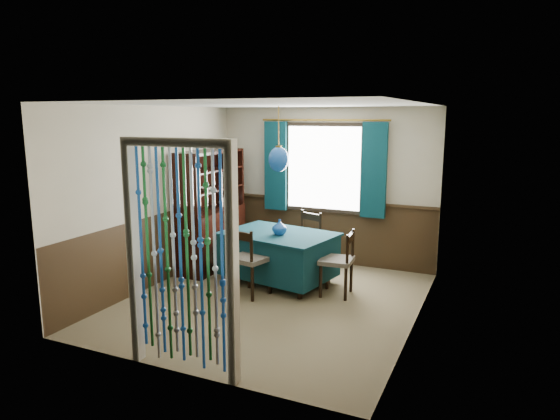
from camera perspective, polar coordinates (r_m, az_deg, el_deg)
The scene contains 22 objects.
floor at distance 6.57m, azimuth -0.93°, elevation -10.39°, with size 4.00×4.00×0.00m, color brown.
ceiling at distance 6.13m, azimuth -1.00°, elevation 11.98°, with size 4.00×4.00×0.00m, color silver.
wall_back at distance 8.06m, azimuth 5.13°, elevation 2.73°, with size 3.60×3.60×0.00m, color #B9AF97.
wall_front at distance 4.54m, azimuth -11.82°, elevation -3.74°, with size 3.60×3.60×0.00m, color #B9AF97.
wall_left at distance 7.17m, azimuth -14.08°, elevation 1.45°, with size 4.00×4.00×0.00m, color #B9AF97.
wall_right at distance 5.71m, azimuth 15.60°, elevation -0.95°, with size 4.00×4.00×0.00m, color #B9AF97.
wainscot_back at distance 8.18m, azimuth 5.00°, elevation -2.49°, with size 3.60×3.60×0.00m, color #332313.
wainscot_front at distance 4.79m, azimuth -11.36°, elevation -12.41°, with size 3.60×3.60×0.00m, color #332313.
wainscot_left at distance 7.32m, azimuth -13.72°, elevation -4.36°, with size 4.00×4.00×0.00m, color #332313.
wainscot_right at distance 5.90m, azimuth 15.09°, elevation -8.08°, with size 4.00×4.00×0.00m, color #332313.
window at distance 7.98m, azimuth 5.04°, elevation 4.82°, with size 1.32×0.12×1.42m, color black.
doorway at distance 4.64m, azimuth -11.29°, elevation -5.97°, with size 1.16×0.12×2.18m, color silver, non-canonical shape.
dining_table at distance 7.14m, azimuth -0.15°, elevation -5.03°, with size 1.70×1.32×0.73m.
chair_near at distance 6.65m, azimuth -3.59°, elevation -5.65°, with size 0.55×0.54×0.93m.
chair_far at distance 7.64m, azimuth 2.75°, elevation -3.49°, with size 0.58×0.57×0.92m.
chair_left at distance 7.70m, azimuth -5.82°, elevation -3.49°, with size 0.55×0.57×0.90m.
chair_right at distance 6.69m, azimuth 6.72°, elevation -5.83°, with size 0.45×0.47×0.88m.
sideboard at distance 7.93m, azimuth -7.94°, elevation -2.00°, with size 0.51×1.42×1.84m.
pendant_lamp at distance 6.90m, azimuth -0.16°, elevation 5.83°, with size 0.28×0.28×0.90m.
vase_table at distance 6.94m, azimuth -0.06°, elevation -2.04°, with size 0.19×0.19×0.20m, color navy.
bowl_shelf at distance 7.59m, azimuth -8.61°, elevation 2.43°, with size 0.22×0.22×0.05m, color beige.
vase_sideboard at distance 8.11m, azimuth -6.39°, elevation 1.13°, with size 0.20×0.20×0.20m, color beige.
Camera 1 is at (2.62, -5.54, 2.37)m, focal length 32.00 mm.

